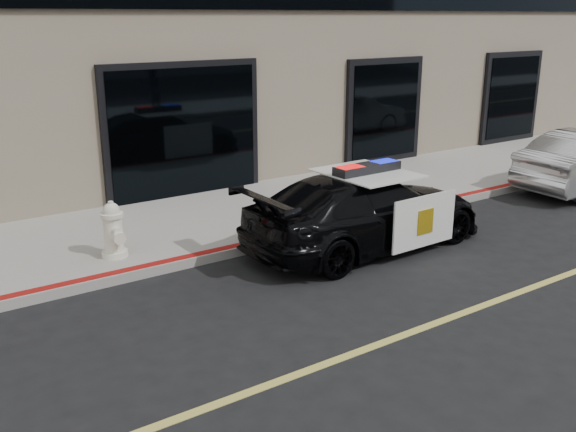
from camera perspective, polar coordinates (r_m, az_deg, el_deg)
ground at (r=9.10m, az=16.90°, el=-7.68°), size 120.00×120.00×0.00m
sidewalk_n at (r=12.74m, az=-1.56°, el=0.69°), size 60.00×3.50×0.15m
police_car at (r=10.72m, az=6.93°, el=0.50°), size 2.11×4.47×1.44m
fire_hydrant at (r=10.23m, az=-15.27°, el=-1.29°), size 0.40×0.56×0.89m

